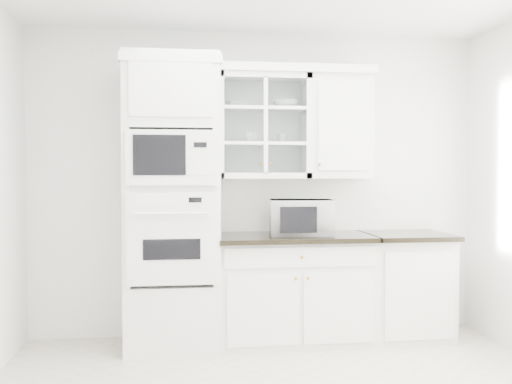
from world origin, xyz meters
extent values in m
cube|color=white|center=(0.00, 1.74, 1.35)|extent=(4.00, 0.02, 2.70)
cube|color=white|center=(-0.75, 1.43, 1.20)|extent=(0.76, 0.65, 2.40)
cube|color=white|center=(-0.75, 1.09, 0.94)|extent=(0.70, 0.03, 0.72)
cube|color=black|center=(-0.75, 1.07, 0.86)|extent=(0.44, 0.01, 0.16)
cube|color=white|center=(-0.75, 1.09, 1.56)|extent=(0.70, 0.03, 0.43)
cube|color=black|center=(-0.84, 1.07, 1.58)|extent=(0.40, 0.01, 0.31)
cube|color=white|center=(0.28, 1.45, 0.44)|extent=(1.30, 0.60, 0.88)
cube|color=black|center=(0.28, 1.42, 0.90)|extent=(1.32, 0.67, 0.04)
cube|color=white|center=(1.28, 1.45, 0.44)|extent=(0.70, 0.60, 0.88)
cube|color=black|center=(1.28, 1.42, 0.90)|extent=(0.72, 0.67, 0.04)
cube|color=white|center=(0.03, 1.58, 1.85)|extent=(0.80, 0.33, 0.90)
cube|color=white|center=(0.03, 1.58, 1.70)|extent=(0.74, 0.29, 0.02)
cube|color=white|center=(0.03, 1.58, 2.00)|extent=(0.74, 0.29, 0.02)
cube|color=white|center=(0.71, 1.58, 1.85)|extent=(0.55, 0.33, 0.90)
cube|color=white|center=(-0.07, 1.56, 2.33)|extent=(2.14, 0.38, 0.07)
imported|color=white|center=(0.33, 1.40, 1.07)|extent=(0.57, 0.49, 0.30)
imported|color=white|center=(-0.19, 1.59, 2.04)|extent=(0.25, 0.25, 0.05)
imported|color=white|center=(0.23, 1.58, 2.04)|extent=(0.24, 0.24, 0.07)
imported|color=white|center=(-0.08, 1.58, 1.76)|extent=(0.12, 0.12, 0.09)
imported|color=white|center=(0.20, 1.60, 1.75)|extent=(0.11, 0.11, 0.08)
camera|label=1|loc=(-0.66, -3.34, 1.45)|focal=40.00mm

